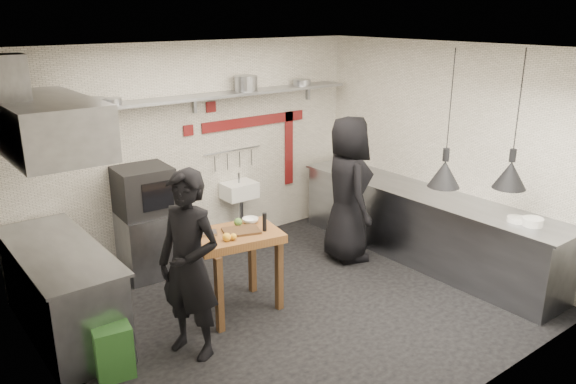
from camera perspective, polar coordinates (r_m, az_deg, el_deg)
floor at (r=6.39m, az=0.61°, el=-11.63°), size 5.00×5.00×0.00m
ceiling at (r=5.57m, az=0.71°, el=14.29°), size 5.00×5.00×0.00m
wall_back at (r=7.53m, az=-9.38°, el=4.22°), size 5.00×0.04×2.80m
wall_front at (r=4.49m, az=17.69°, el=-5.97°), size 5.00×0.04×2.80m
wall_left at (r=4.79m, az=-23.57°, el=-5.15°), size 0.04×4.20×2.80m
wall_right at (r=7.59m, az=15.63°, el=3.90°), size 0.04×4.20×2.80m
red_band_horiz at (r=7.94m, az=-3.36°, el=7.20°), size 1.70×0.02×0.14m
red_band_vert at (r=8.38m, az=0.09°, el=4.46°), size 0.14×0.02×1.10m
red_tile_a at (r=7.52m, az=-7.83°, el=8.56°), size 0.14×0.02×0.14m
red_tile_b at (r=7.40m, az=-10.09°, el=6.17°), size 0.14×0.02×0.14m
back_shelf at (r=7.24m, az=-8.97°, el=9.51°), size 4.60×0.34×0.04m
shelf_bracket_left at (r=6.70m, az=-23.97°, el=6.66°), size 0.04×0.06×0.24m
shelf_bracket_mid at (r=7.38m, az=-9.51°, el=8.86°), size 0.04×0.06×0.24m
shelf_bracket_right at (r=8.44m, az=2.04°, el=10.20°), size 0.04×0.06×0.24m
pan_far_left at (r=6.68m, az=-19.27°, el=8.61°), size 0.38×0.38×0.09m
pan_mid_left at (r=6.76m, az=-17.44°, el=8.80°), size 0.24×0.24×0.07m
stock_pot at (r=7.58m, az=-4.30°, el=10.96°), size 0.37×0.37×0.20m
pan_right at (r=8.16m, az=1.44°, el=11.07°), size 0.32×0.32×0.08m
oven_stand at (r=7.21m, az=-13.83°, el=-5.08°), size 0.73×0.67×0.80m
combi_oven at (r=6.98m, az=-14.48°, el=0.15°), size 0.67×0.63×0.58m
oven_door at (r=6.73m, az=-13.72°, el=-0.46°), size 0.54×0.07×0.46m
oven_glass at (r=6.74m, az=-13.08°, el=-0.39°), size 0.38×0.04×0.34m
hand_sink at (r=7.81m, az=-4.98°, el=0.18°), size 0.46×0.34×0.22m
sink_tap at (r=7.76m, az=-5.02°, el=1.44°), size 0.03×0.03×0.14m
sink_drain at (r=7.93m, az=-4.74°, el=-2.92°), size 0.06×0.06×0.66m
utensil_rail at (r=7.78m, az=-5.65°, el=4.21°), size 0.90×0.02×0.02m
counter_right at (r=7.60m, az=13.44°, el=-3.42°), size 0.70×3.80×0.90m
counter_right_top at (r=7.45m, az=13.70°, el=-0.09°), size 0.76×3.90×0.03m
plate_stack at (r=6.64m, az=23.60°, el=-2.79°), size 0.24×0.24×0.09m
small_bowl_right at (r=6.71m, az=22.24°, el=-2.60°), size 0.24×0.24×0.05m
counter_left at (r=6.18m, az=-21.92°, el=-9.43°), size 0.70×1.90×0.90m
counter_left_top at (r=5.99m, az=-22.43°, el=-5.46°), size 0.76×2.00×0.03m
extractor_hood at (r=5.66m, az=-23.42°, el=6.24°), size 0.78×1.60×0.50m
hood_duct at (r=5.54m, az=-26.45°, el=9.85°), size 0.28×0.28×0.50m
green_bin at (r=5.47m, az=-17.39°, el=-15.04°), size 0.37×0.37×0.50m
prep_table at (r=6.16m, az=-5.23°, el=-8.07°), size 1.02×0.80×0.92m
cutting_board at (r=5.98m, az=-4.77°, el=-3.94°), size 0.44×0.37×0.02m
pepper_mill at (r=5.96m, az=-2.40°, el=-3.07°), size 0.05×0.05×0.20m
lemon_a at (r=5.76m, az=-6.25°, el=-4.59°), size 0.12×0.12×0.09m
lemon_b at (r=5.77m, az=-5.56°, el=-4.53°), size 0.07×0.07×0.07m
veg_ball at (r=6.11m, az=-5.09°, el=-3.07°), size 0.11×0.11×0.09m
steel_tray at (r=5.94m, az=-8.19°, el=-4.18°), size 0.23×0.20×0.03m
bowl at (r=6.21m, az=-3.84°, el=-2.91°), size 0.22×0.22×0.06m
heat_lamp_near at (r=6.17m, az=16.06°, el=7.06°), size 0.44×0.44×1.47m
heat_lamp_far at (r=6.42m, az=22.26°, el=6.73°), size 0.45×0.45×1.50m
chef_left at (r=5.30m, az=-9.99°, el=-7.36°), size 0.66×0.78×1.83m
chef_right at (r=7.30m, az=6.09°, el=0.28°), size 0.91×1.09×1.91m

